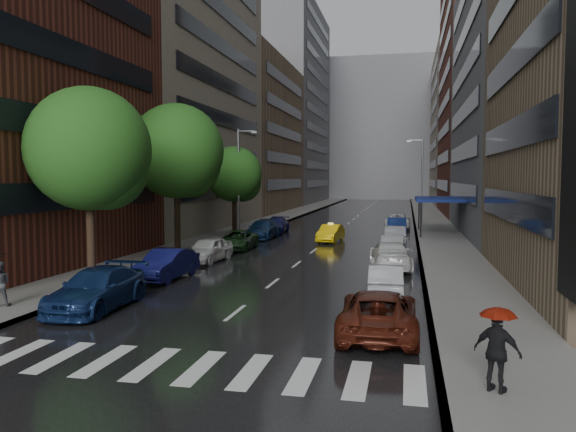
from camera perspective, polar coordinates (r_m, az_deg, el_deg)
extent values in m
plane|color=gray|center=(17.80, -9.31, -12.71)|extent=(220.00, 220.00, 0.00)
cube|color=black|center=(66.36, 6.54, -0.43)|extent=(14.00, 140.00, 0.01)
cube|color=gray|center=(67.80, -1.05, -0.25)|extent=(4.00, 140.00, 0.15)
cube|color=gray|center=(66.12, 14.33, -0.48)|extent=(4.00, 140.00, 0.15)
cube|color=silver|center=(18.39, -25.84, -12.48)|extent=(0.55, 2.80, 0.01)
cube|color=silver|center=(17.59, -22.13, -13.13)|extent=(0.55, 2.80, 0.01)
cube|color=silver|center=(16.87, -18.08, -13.77)|extent=(0.55, 2.80, 0.01)
cube|color=silver|center=(16.24, -13.66, -14.39)|extent=(0.55, 2.80, 0.01)
cube|color=silver|center=(15.71, -8.89, -14.96)|extent=(0.55, 2.80, 0.01)
cube|color=silver|center=(15.29, -3.79, -15.46)|extent=(0.55, 2.80, 0.01)
cube|color=silver|center=(14.99, 1.57, -15.85)|extent=(0.55, 2.80, 0.01)
cube|color=silver|center=(14.82, 7.12, -16.13)|extent=(0.55, 2.80, 0.01)
cube|color=silver|center=(14.78, 12.76, -16.25)|extent=(0.55, 2.80, 0.01)
cube|color=maroon|center=(35.92, -25.78, 16.31)|extent=(8.00, 20.00, 26.00)
cube|color=gray|center=(57.30, -10.47, 15.92)|extent=(8.00, 28.00, 34.00)
cube|color=#937A5B|center=(82.86, -2.94, 8.08)|extent=(8.00, 28.00, 22.00)
cube|color=slate|center=(112.77, 1.04, 11.08)|extent=(8.00, 32.00, 38.00)
cube|color=slate|center=(53.06, 21.80, 11.19)|extent=(8.00, 28.00, 24.00)
cube|color=maroon|center=(81.38, 18.48, 12.92)|extent=(8.00, 28.00, 36.00)
cube|color=gray|center=(110.58, 16.66, 8.45)|extent=(8.00, 32.00, 28.00)
cube|color=slate|center=(134.46, 9.38, 8.60)|extent=(40.00, 14.00, 32.00)
cylinder|color=#382619|center=(28.55, -19.40, -1.31)|extent=(0.40, 0.40, 5.14)
sphere|color=#1E5116|center=(28.47, -19.58, 6.44)|extent=(5.88, 5.88, 5.88)
cylinder|color=#382619|center=(37.77, -11.19, 0.30)|extent=(0.40, 0.40, 5.43)
sphere|color=#1E5116|center=(37.73, -11.27, 6.49)|extent=(6.21, 6.21, 6.21)
cylinder|color=#382619|center=(49.55, -5.48, 0.55)|extent=(0.40, 0.40, 4.27)
sphere|color=#1E5116|center=(49.46, -5.50, 4.26)|extent=(4.88, 4.88, 4.88)
imported|color=yellow|center=(44.14, 4.35, -1.76)|extent=(1.83, 4.25, 1.36)
imported|color=navy|center=(22.99, -18.84, -7.04)|extent=(2.34, 5.46, 1.57)
imported|color=#0E1043|center=(28.60, -12.24, -4.84)|extent=(1.83, 4.66, 1.51)
imported|color=silver|center=(34.08, -8.11, -3.38)|extent=(2.17, 4.53, 1.49)
imported|color=#183417|center=(39.62, -5.19, -2.45)|extent=(2.35, 4.84, 1.33)
imported|color=#0F2448|center=(46.43, -2.60, -1.37)|extent=(2.24, 5.26, 1.51)
imported|color=#10104C|center=(51.06, -1.25, -0.95)|extent=(2.09, 4.85, 1.39)
imported|color=#4C1A0F|center=(18.59, 9.18, -9.65)|extent=(2.56, 5.34, 1.47)
imported|color=#A8ADB2|center=(24.71, 9.89, -6.39)|extent=(1.57, 4.13, 1.34)
imported|color=silver|center=(31.50, 10.36, -3.96)|extent=(2.64, 5.52, 1.55)
imported|color=gray|center=(37.23, 10.61, -2.91)|extent=(1.49, 4.09, 1.34)
imported|color=slate|center=(42.88, 10.79, -1.94)|extent=(1.67, 4.42, 1.44)
imported|color=#0F1C4A|center=(50.61, 10.98, -0.99)|extent=(1.75, 4.69, 1.53)
imported|color=silver|center=(56.68, 11.09, -0.50)|extent=(2.51, 5.29, 1.46)
imported|color=black|center=(14.08, 20.51, -12.81)|extent=(1.18, 0.94, 1.88)
imported|color=maroon|center=(13.90, 20.58, -10.01)|extent=(0.82, 0.82, 0.72)
cylinder|color=gray|center=(47.97, -5.05, 3.44)|extent=(0.18, 0.18, 9.00)
cube|color=gray|center=(47.73, -3.46, 8.50)|extent=(0.50, 0.22, 0.16)
cylinder|color=gray|center=(60.89, 13.47, 3.47)|extent=(0.18, 0.18, 9.00)
cube|color=gray|center=(60.99, 12.21, 7.43)|extent=(0.50, 0.22, 0.16)
cube|color=navy|center=(50.98, 15.07, 1.67)|extent=(4.00, 8.00, 0.25)
cylinder|color=black|center=(47.21, 13.35, -0.30)|extent=(0.12, 0.12, 3.00)
cylinder|color=black|center=(54.79, 13.16, 0.28)|extent=(0.12, 0.12, 3.00)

